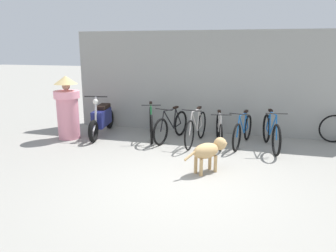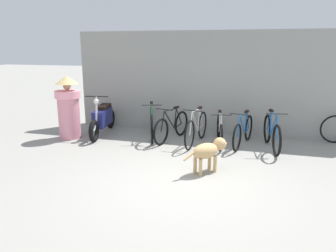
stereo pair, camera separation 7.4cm
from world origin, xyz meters
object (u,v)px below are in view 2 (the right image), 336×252
(bicycle_5, at_px, (272,133))
(stray_dog, at_px, (209,150))
(bicycle_0, at_px, (152,123))
(motorcycle, at_px, (103,119))
(bicycle_2, at_px, (196,129))
(bicycle_3, at_px, (220,130))
(person_in_robes, at_px, (68,107))
(spare_tire_left, at_px, (335,129))
(bicycle_1, at_px, (172,127))
(bicycle_4, at_px, (243,131))

(bicycle_5, height_order, stray_dog, bicycle_5)
(bicycle_0, bearing_deg, motorcycle, -106.86)
(bicycle_2, relative_size, stray_dog, 2.11)
(bicycle_3, bearing_deg, person_in_robes, -92.19)
(motorcycle, relative_size, spare_tire_left, 2.82)
(stray_dog, bearing_deg, motorcycle, 99.66)
(bicycle_0, xyz_separation_m, person_in_robes, (-2.00, -0.57, 0.43))
(stray_dog, bearing_deg, bicycle_1, 73.87)
(bicycle_3, xyz_separation_m, spare_tire_left, (2.65, 0.78, 0.02))
(motorcycle, distance_m, stray_dog, 3.62)
(motorcycle, bearing_deg, bicycle_3, 81.40)
(bicycle_4, relative_size, spare_tire_left, 2.38)
(bicycle_0, relative_size, bicycle_5, 1.00)
(bicycle_1, bearing_deg, person_in_robes, -63.81)
(bicycle_1, xyz_separation_m, bicycle_5, (2.36, -0.09, 0.02))
(bicycle_0, xyz_separation_m, spare_tire_left, (4.38, 0.74, -0.03))
(bicycle_2, bearing_deg, motorcycle, -87.61)
(motorcycle, bearing_deg, spare_tire_left, 89.05)
(bicycle_4, xyz_separation_m, stray_dog, (-0.52, -1.89, 0.08))
(motorcycle, bearing_deg, bicycle_2, 77.51)
(spare_tire_left, bearing_deg, motorcycle, -172.11)
(bicycle_1, bearing_deg, motorcycle, -75.35)
(bicycle_1, distance_m, motorcycle, 1.88)
(bicycle_0, distance_m, motorcycle, 1.34)
(bicycle_3, distance_m, bicycle_5, 1.19)
(bicycle_2, distance_m, person_in_robes, 3.24)
(stray_dog, distance_m, spare_tire_left, 3.75)
(bicycle_0, relative_size, person_in_robes, 1.07)
(bicycle_2, height_order, person_in_robes, person_in_robes)
(bicycle_3, distance_m, stray_dog, 1.90)
(bicycle_4, xyz_separation_m, spare_tire_left, (2.11, 0.79, 0.00))
(bicycle_1, distance_m, stray_dog, 2.23)
(bicycle_3, height_order, spare_tire_left, bicycle_3)
(bicycle_4, distance_m, motorcycle, 3.61)
(bicycle_3, relative_size, motorcycle, 0.86)
(bicycle_3, relative_size, bicycle_5, 0.99)
(bicycle_2, bearing_deg, stray_dog, 24.03)
(bicycle_1, xyz_separation_m, bicycle_3, (1.18, 0.03, -0.02))
(bicycle_0, relative_size, spare_tire_left, 2.46)
(motorcycle, height_order, stray_dog, motorcycle)
(bicycle_3, distance_m, person_in_robes, 3.79)
(bicycle_2, relative_size, bicycle_4, 1.06)
(bicycle_0, xyz_separation_m, bicycle_3, (1.72, -0.04, -0.05))
(bicycle_4, height_order, bicycle_5, bicycle_5)
(bicycle_0, height_order, bicycle_2, bicycle_0)
(bicycle_1, bearing_deg, bicycle_3, 106.36)
(bicycle_5, xyz_separation_m, person_in_robes, (-4.90, -0.41, 0.44))
(bicycle_4, relative_size, stray_dog, 2.00)
(bicycle_4, bearing_deg, bicycle_2, -69.69)
(bicycle_0, distance_m, spare_tire_left, 4.44)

